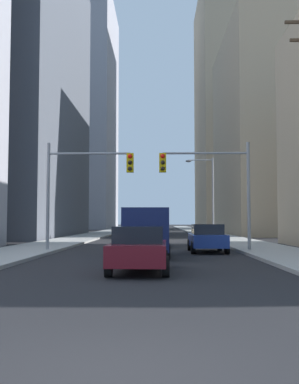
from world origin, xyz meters
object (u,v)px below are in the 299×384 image
Objects in this scene: sedan_maroon at (139,249)px; sedan_silver at (151,235)px; sedan_beige at (154,231)px; traffic_signal_near_left at (86,177)px; sedan_blue at (207,238)px; sedan_red at (128,228)px; traffic_signal_near_right at (209,177)px; cargo_van_navy at (146,230)px.

sedan_silver is (0.16, 14.49, 0.00)m from sedan_maroon.
traffic_signal_near_left is at bearing -102.12° from sedan_beige.
sedan_blue is 0.70× the size of traffic_signal_near_left.
sedan_beige is (-3.06, 16.59, 0.00)m from sedan_blue.
sedan_red is 32.10m from traffic_signal_near_right.
sedan_maroon is 40.95m from sedan_red.
sedan_beige is 15.06m from sedan_red.
sedan_beige is 17.20m from traffic_signal_near_right.
sedan_maroon is 26.15m from sedan_beige.
sedan_blue is 1.00× the size of sedan_silver.
traffic_signal_near_left is (-3.41, 3.23, 2.80)m from cargo_van_navy.
sedan_silver is at bearing -82.88° from sedan_red.
traffic_signal_near_right is (3.19, -16.57, 3.33)m from sedan_beige.
traffic_signal_near_left and traffic_signal_near_right have the same top height.
cargo_van_navy is at bearing -84.69° from sedan_red.
sedan_beige is at bearing 100.88° from traffic_signal_near_right.
sedan_maroon is 10.70m from traffic_signal_near_right.
sedan_maroon and sedan_beige have the same top height.
sedan_silver is 6.88m from traffic_signal_near_left.
cargo_van_navy is 1.24× the size of sedan_silver.
sedan_blue is at bearing -79.54° from sedan_beige.
traffic_signal_near_left reaches higher than sedan_maroon.
traffic_signal_near_left is at bearing -90.37° from sedan_red.
sedan_red is 31.43m from traffic_signal_near_left.
sedan_maroon and sedan_blue have the same top height.
sedan_blue is at bearing 71.04° from sedan_maroon.
sedan_red is 0.71× the size of traffic_signal_near_right.
sedan_blue is 16.87m from sedan_beige.
traffic_signal_near_left is 6.74m from traffic_signal_near_right.
sedan_maroon is (-0.07, -6.35, -0.52)m from cargo_van_navy.
traffic_signal_near_right is at bearing 70.42° from sedan_maroon.
sedan_red is at bearing 101.59° from sedan_blue.
traffic_signal_near_right is at bearing -79.12° from sedan_beige.
sedan_silver is at bearing 89.37° from sedan_maroon.
sedan_maroon is 1.01× the size of sedan_blue.
cargo_van_navy is 1.24× the size of sedan_blue.
traffic_signal_near_right reaches higher than sedan_maroon.
traffic_signal_near_left is (-3.34, 9.58, 3.32)m from sedan_maroon.
sedan_blue is 7.40m from traffic_signal_near_left.
sedan_silver is (-3.13, 4.93, 0.00)m from sedan_blue.
sedan_maroon is at bearing -108.96° from sedan_blue.
cargo_van_navy reaches higher than sedan_maroon.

